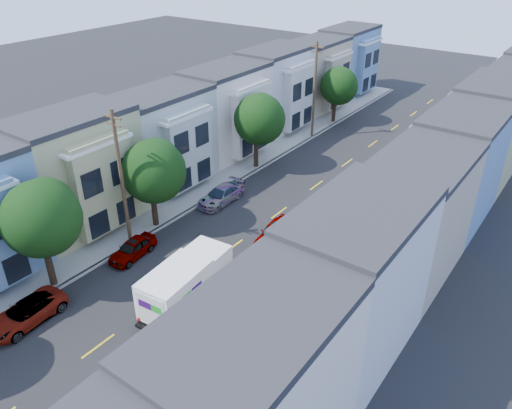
{
  "coord_description": "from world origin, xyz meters",
  "views": [
    {
      "loc": [
        18.79,
        -17.22,
        20.16
      ],
      "look_at": [
        -0.02,
        8.85,
        2.2
      ],
      "focal_mm": 35.0,
      "sensor_mm": 36.0,
      "label": 1
    }
  ],
  "objects_px": {
    "parked_left_b": "(26,313)",
    "parked_right_b": "(192,352)",
    "tree_c": "(153,171)",
    "utility_pole_near": "(122,180)",
    "tree_e": "(338,86)",
    "parked_right_c": "(359,201)",
    "lead_sedan": "(276,233)",
    "tree_far_r": "(449,119)",
    "tree_d": "(259,119)",
    "tree_b": "(41,218)",
    "parked_right_d": "(412,155)",
    "parked_left_c": "(133,249)",
    "parked_left_d": "(221,195)",
    "fedex_truck": "(186,282)",
    "utility_pole_far": "(314,91)"
  },
  "relations": [
    {
      "from": "lead_sedan",
      "to": "tree_e",
      "type": "bearing_deg",
      "value": 101.94
    },
    {
      "from": "parked_left_b",
      "to": "parked_right_b",
      "type": "relative_size",
      "value": 1.2
    },
    {
      "from": "tree_c",
      "to": "fedex_truck",
      "type": "relative_size",
      "value": 1.11
    },
    {
      "from": "parked_right_b",
      "to": "parked_right_d",
      "type": "xyz_separation_m",
      "value": [
        0.0,
        31.87,
        -0.01
      ]
    },
    {
      "from": "tree_far_r",
      "to": "parked_left_c",
      "type": "relative_size",
      "value": 1.35
    },
    {
      "from": "tree_d",
      "to": "tree_b",
      "type": "bearing_deg",
      "value": -90.0
    },
    {
      "from": "tree_e",
      "to": "parked_right_b",
      "type": "relative_size",
      "value": 1.68
    },
    {
      "from": "tree_e",
      "to": "parked_left_d",
      "type": "bearing_deg",
      "value": -86.48
    },
    {
      "from": "tree_far_r",
      "to": "utility_pole_far",
      "type": "relative_size",
      "value": 0.54
    },
    {
      "from": "parked_left_b",
      "to": "tree_far_r",
      "type": "bearing_deg",
      "value": 70.32
    },
    {
      "from": "tree_e",
      "to": "parked_right_c",
      "type": "bearing_deg",
      "value": -56.79
    },
    {
      "from": "tree_b",
      "to": "parked_right_c",
      "type": "height_order",
      "value": "tree_b"
    },
    {
      "from": "parked_left_d",
      "to": "parked_right_d",
      "type": "distance_m",
      "value": 20.04
    },
    {
      "from": "parked_right_b",
      "to": "tree_e",
      "type": "bearing_deg",
      "value": 111.87
    },
    {
      "from": "tree_c",
      "to": "utility_pole_near",
      "type": "distance_m",
      "value": 2.86
    },
    {
      "from": "tree_d",
      "to": "parked_right_c",
      "type": "distance_m",
      "value": 12.04
    },
    {
      "from": "parked_right_b",
      "to": "parked_left_b",
      "type": "bearing_deg",
      "value": -155.86
    },
    {
      "from": "tree_d",
      "to": "parked_left_d",
      "type": "xyz_separation_m",
      "value": [
        1.4,
        -7.3,
        -4.2
      ]
    },
    {
      "from": "parked_left_b",
      "to": "parked_right_b",
      "type": "xyz_separation_m",
      "value": [
        9.8,
        3.38,
        0.0
      ]
    },
    {
      "from": "parked_left_b",
      "to": "parked_right_d",
      "type": "relative_size",
      "value": 1.09
    },
    {
      "from": "fedex_truck",
      "to": "parked_right_b",
      "type": "height_order",
      "value": "fedex_truck"
    },
    {
      "from": "parked_left_c",
      "to": "parked_right_b",
      "type": "xyz_separation_m",
      "value": [
        9.8,
        -4.74,
        0.0
      ]
    },
    {
      "from": "tree_e",
      "to": "parked_right_c",
      "type": "xyz_separation_m",
      "value": [
        11.2,
        -17.11,
        -3.61
      ]
    },
    {
      "from": "parked_left_d",
      "to": "parked_right_c",
      "type": "distance_m",
      "value": 11.34
    },
    {
      "from": "tree_c",
      "to": "parked_left_d",
      "type": "bearing_deg",
      "value": 76.5
    },
    {
      "from": "parked_left_d",
      "to": "parked_right_d",
      "type": "relative_size",
      "value": 1.05
    },
    {
      "from": "tree_c",
      "to": "fedex_truck",
      "type": "height_order",
      "value": "tree_c"
    },
    {
      "from": "parked_right_b",
      "to": "parked_right_d",
      "type": "height_order",
      "value": "parked_right_b"
    },
    {
      "from": "utility_pole_near",
      "to": "parked_left_b",
      "type": "xyz_separation_m",
      "value": [
        1.4,
        -9.11,
        -4.51
      ]
    },
    {
      "from": "tree_e",
      "to": "lead_sedan",
      "type": "relative_size",
      "value": 1.39
    },
    {
      "from": "tree_e",
      "to": "parked_left_d",
      "type": "relative_size",
      "value": 1.46
    },
    {
      "from": "tree_e",
      "to": "lead_sedan",
      "type": "xyz_separation_m",
      "value": [
        8.38,
        -25.1,
        -3.6
      ]
    },
    {
      "from": "tree_e",
      "to": "parked_left_b",
      "type": "height_order",
      "value": "tree_e"
    },
    {
      "from": "parked_left_b",
      "to": "parked_left_c",
      "type": "xyz_separation_m",
      "value": [
        0.0,
        8.12,
        0.0
      ]
    },
    {
      "from": "tree_b",
      "to": "parked_left_c",
      "type": "bearing_deg",
      "value": 74.88
    },
    {
      "from": "tree_e",
      "to": "lead_sedan",
      "type": "bearing_deg",
      "value": -71.53
    },
    {
      "from": "parked_left_c",
      "to": "parked_right_c",
      "type": "relative_size",
      "value": 0.85
    },
    {
      "from": "tree_b",
      "to": "parked_right_d",
      "type": "relative_size",
      "value": 1.75
    },
    {
      "from": "parked_right_c",
      "to": "tree_b",
      "type": "bearing_deg",
      "value": -124.49
    },
    {
      "from": "utility_pole_far",
      "to": "parked_right_c",
      "type": "distance_m",
      "value": 16.74
    },
    {
      "from": "fedex_truck",
      "to": "parked_right_d",
      "type": "bearing_deg",
      "value": 78.37
    },
    {
      "from": "fedex_truck",
      "to": "tree_far_r",
      "type": "bearing_deg",
      "value": 75.47
    },
    {
      "from": "tree_b",
      "to": "utility_pole_near",
      "type": "height_order",
      "value": "utility_pole_near"
    },
    {
      "from": "tree_far_r",
      "to": "utility_pole_near",
      "type": "xyz_separation_m",
      "value": [
        -13.19,
        -29.26,
        1.35
      ]
    },
    {
      "from": "tree_e",
      "to": "parked_left_d",
      "type": "height_order",
      "value": "tree_e"
    },
    {
      "from": "parked_left_c",
      "to": "parked_right_d",
      "type": "relative_size",
      "value": 0.93
    },
    {
      "from": "utility_pole_near",
      "to": "fedex_truck",
      "type": "xyz_separation_m",
      "value": [
        7.94,
        -2.55,
        -3.44
      ]
    },
    {
      "from": "fedex_truck",
      "to": "tree_c",
      "type": "bearing_deg",
      "value": 140.74
    },
    {
      "from": "utility_pole_near",
      "to": "fedex_truck",
      "type": "distance_m",
      "value": 9.02
    },
    {
      "from": "utility_pole_far",
      "to": "lead_sedan",
      "type": "bearing_deg",
      "value": -66.88
    }
  ]
}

